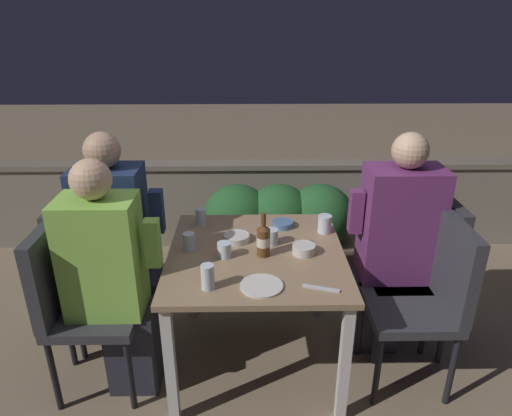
{
  "coord_description": "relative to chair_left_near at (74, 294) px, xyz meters",
  "views": [
    {
      "loc": [
        -0.03,
        -2.1,
        1.86
      ],
      "look_at": [
        0.0,
        0.07,
        0.93
      ],
      "focal_mm": 32.0,
      "sensor_mm": 36.0,
      "label": 1
    }
  ],
  "objects": [
    {
      "name": "bowl_2",
      "position": [
        1.16,
        0.14,
        0.17
      ],
      "size": [
        0.12,
        0.12,
        0.05
      ],
      "color": "beige",
      "rests_on": "dining_table"
    },
    {
      "name": "dining_table",
      "position": [
        0.92,
        0.16,
        0.06
      ],
      "size": [
        0.92,
        0.96,
        0.71
      ],
      "color": "#937556",
      "rests_on": "ground_plane"
    },
    {
      "name": "glass_cup_0",
      "position": [
        0.56,
        0.19,
        0.19
      ],
      "size": [
        0.06,
        0.06,
        0.09
      ],
      "color": "silver",
      "rests_on": "dining_table"
    },
    {
      "name": "chair_right_near",
      "position": [
        1.8,
        0.01,
        0.0
      ],
      "size": [
        0.44,
        0.44,
        0.93
      ],
      "color": "#333338",
      "rests_on": "ground_plane"
    },
    {
      "name": "glass_cup_3",
      "position": [
        0.69,
        -0.17,
        0.2
      ],
      "size": [
        0.06,
        0.06,
        0.12
      ],
      "color": "silver",
      "rests_on": "dining_table"
    },
    {
      "name": "bowl_1",
      "position": [
        0.81,
        0.29,
        0.16
      ],
      "size": [
        0.14,
        0.14,
        0.04
      ],
      "color": "beige",
      "rests_on": "dining_table"
    },
    {
      "name": "parapet_wall",
      "position": [
        0.92,
        1.63,
        -0.19
      ],
      "size": [
        9.0,
        0.18,
        0.73
      ],
      "color": "gray",
      "rests_on": "ground_plane"
    },
    {
      "name": "bowl_0",
      "position": [
        1.08,
        0.47,
        0.16
      ],
      "size": [
        0.12,
        0.12,
        0.03
      ],
      "color": "#4C709E",
      "rests_on": "dining_table"
    },
    {
      "name": "fork_0",
      "position": [
        1.21,
        -0.19,
        0.15
      ],
      "size": [
        0.17,
        0.07,
        0.01
      ],
      "color": "silver",
      "rests_on": "dining_table"
    },
    {
      "name": "person_navy_jumper",
      "position": [
        0.16,
        0.32,
        0.1
      ],
      "size": [
        0.47,
        0.26,
        1.31
      ],
      "color": "#282833",
      "rests_on": "ground_plane"
    },
    {
      "name": "beer_bottle",
      "position": [
        0.95,
        0.13,
        0.23
      ],
      "size": [
        0.07,
        0.07,
        0.24
      ],
      "color": "brown",
      "rests_on": "dining_table"
    },
    {
      "name": "glass_cup_2",
      "position": [
        0.6,
        0.5,
        0.2
      ],
      "size": [
        0.06,
        0.06,
        0.1
      ],
      "color": "silver",
      "rests_on": "dining_table"
    },
    {
      "name": "person_green_blouse",
      "position": [
        0.2,
        -0.0,
        0.08
      ],
      "size": [
        0.47,
        0.26,
        1.27
      ],
      "color": "#282833",
      "rests_on": "ground_plane"
    },
    {
      "name": "person_purple_stripe",
      "position": [
        1.68,
        0.3,
        0.1
      ],
      "size": [
        0.49,
        0.26,
        1.31
      ],
      "color": "#282833",
      "rests_on": "ground_plane"
    },
    {
      "name": "planter_hedge",
      "position": [
        1.1,
        1.1,
        -0.16
      ],
      "size": [
        1.1,
        0.47,
        0.72
      ],
      "color": "brown",
      "rests_on": "ground_plane"
    },
    {
      "name": "glass_cup_1",
      "position": [
        1.0,
        0.25,
        0.19
      ],
      "size": [
        0.07,
        0.07,
        0.09
      ],
      "color": "silver",
      "rests_on": "dining_table"
    },
    {
      "name": "glass_cup_5",
      "position": [
        1.31,
        0.39,
        0.19
      ],
      "size": [
        0.08,
        0.08,
        0.1
      ],
      "color": "silver",
      "rests_on": "dining_table"
    },
    {
      "name": "chair_right_far",
      "position": [
        1.88,
        0.3,
        0.0
      ],
      "size": [
        0.44,
        0.44,
        0.93
      ],
      "color": "#333338",
      "rests_on": "ground_plane"
    },
    {
      "name": "chair_left_near",
      "position": [
        0.0,
        0.0,
        0.0
      ],
      "size": [
        0.44,
        0.44,
        0.93
      ],
      "color": "#333338",
      "rests_on": "ground_plane"
    },
    {
      "name": "chair_left_far",
      "position": [
        -0.04,
        0.32,
        0.0
      ],
      "size": [
        0.44,
        0.44,
        0.93
      ],
      "color": "#333338",
      "rests_on": "ground_plane"
    },
    {
      "name": "glass_cup_4",
      "position": [
        0.75,
        0.12,
        0.18
      ],
      "size": [
        0.07,
        0.07,
        0.08
      ],
      "color": "silver",
      "rests_on": "dining_table"
    },
    {
      "name": "potted_plant",
      "position": [
        -0.11,
        1.0,
        -0.1
      ],
      "size": [
        0.4,
        0.4,
        0.76
      ],
      "color": "#9E5638",
      "rests_on": "ground_plane"
    },
    {
      "name": "ground_plane",
      "position": [
        0.92,
        0.16,
        -0.56
      ],
      "size": [
        16.0,
        16.0,
        0.0
      ],
      "primitive_type": "plane",
      "color": "#847056"
    },
    {
      "name": "plate_0",
      "position": [
        0.94,
        -0.17,
        0.15
      ],
      "size": [
        0.2,
        0.2,
        0.01
      ],
      "color": "silver",
      "rests_on": "dining_table"
    }
  ]
}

